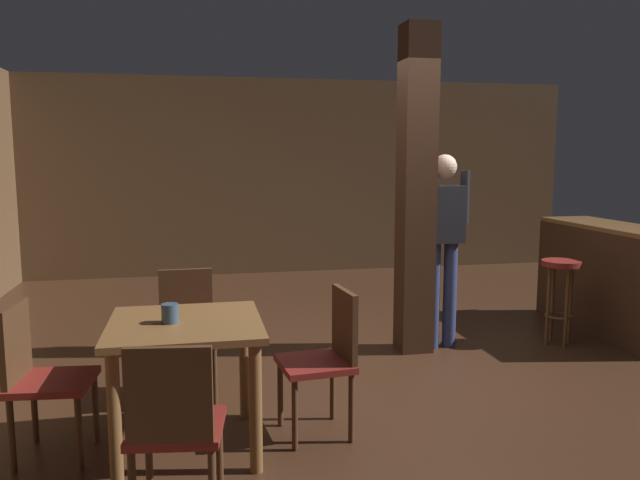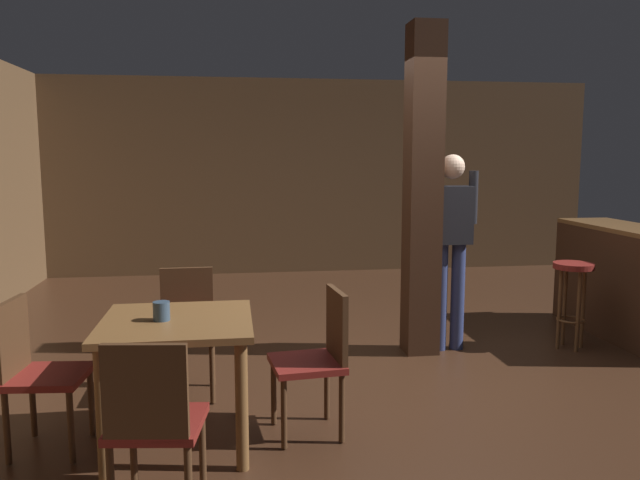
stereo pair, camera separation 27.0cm
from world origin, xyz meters
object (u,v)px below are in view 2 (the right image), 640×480
chair_west (35,367)px  chair_east (319,354)px  bar_counter (620,281)px  dining_table (177,343)px  chair_south (153,419)px  napkin_cup (161,311)px  standing_person (451,237)px  bar_stool_near (573,285)px  chair_north (187,324)px

chair_west → chair_east: (1.65, 0.01, 0.00)m
chair_west → bar_counter: size_ratio=0.52×
dining_table → chair_south: (-0.05, -0.80, -0.12)m
chair_east → napkin_cup: 0.98m
dining_table → bar_counter: 4.28m
chair_south → standing_person: size_ratio=0.52×
bar_counter → bar_stool_near: 0.69m
chair_north → napkin_cup: chair_north is taller
napkin_cup → chair_south: bearing=-87.3°
chair_south → napkin_cup: 0.85m
dining_table → standing_person: bearing=35.0°
chair_west → bar_counter: (4.74, 1.66, 0.03)m
dining_table → bar_stool_near: bearing=23.2°
napkin_cup → standing_person: size_ratio=0.06×
chair_west → napkin_cup: 0.79m
chair_west → chair_east: same height
chair_south → standing_person: 3.29m
chair_south → chair_north: bearing=88.6°
dining_table → chair_west: 0.82m
dining_table → chair_east: size_ratio=0.98×
dining_table → chair_south: bearing=-93.3°
chair_west → dining_table: bearing=-1.7°
dining_table → bar_stool_near: 3.59m
standing_person → bar_stool_near: bearing=-6.8°
chair_east → standing_person: 2.10m
napkin_cup → bar_stool_near: 3.68m
dining_table → bar_counter: (3.94, 1.68, -0.09)m
chair_east → standing_person: standing_person is taller
chair_west → bar_stool_near: (4.11, 1.39, 0.07)m
chair_east → chair_west: bearing=-179.5°
napkin_cup → chair_north: bearing=84.8°
chair_south → chair_east: size_ratio=1.00×
standing_person → chair_north: bearing=-162.1°
dining_table → napkin_cup: 0.22m
napkin_cup → chair_east: bearing=3.2°
chair_north → bar_stool_near: (3.30, 0.59, 0.07)m
dining_table → chair_west: bearing=178.3°
chair_south → chair_east: 1.22m
chair_north → chair_south: 1.63m
chair_north → napkin_cup: 0.90m
chair_south → bar_stool_near: size_ratio=1.15×
chair_north → chair_south: same height
chair_west → napkin_cup: bearing=-3.1°
chair_west → chair_south: size_ratio=1.00×
dining_table → chair_east: chair_east is taller
dining_table → bar_counter: bearing=23.1°
dining_table → bar_stool_near: size_ratio=1.12×
chair_west → bar_stool_near: chair_west is taller
chair_west → chair_south: bearing=-47.3°
chair_south → napkin_cup: chair_south is taller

